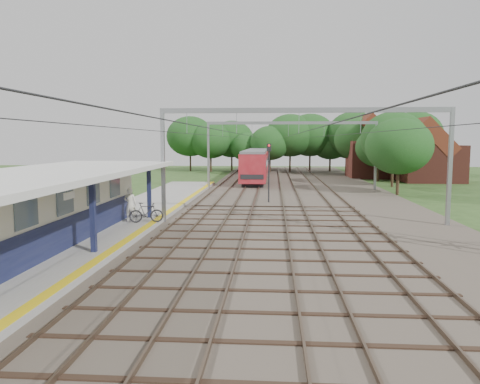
{
  "coord_description": "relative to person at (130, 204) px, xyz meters",
  "views": [
    {
      "loc": [
        1.71,
        -13.06,
        5.08
      ],
      "look_at": [
        -0.53,
        18.34,
        1.6
      ],
      "focal_mm": 35.0,
      "sensor_mm": 36.0,
      "label": 1
    }
  ],
  "objects": [
    {
      "name": "tree_band",
      "position": [
        10.48,
        43.63,
        3.57
      ],
      "size": [
        31.72,
        30.88,
        8.82
      ],
      "color": "#382619",
      "rests_on": "ground"
    },
    {
      "name": "signal_post",
      "position": [
        7.98,
        11.06,
        1.81
      ],
      "size": [
        0.36,
        0.3,
        4.83
      ],
      "rotation": [
        0.0,
        0.0,
        -0.15
      ],
      "color": "black",
      "rests_on": "ground"
    },
    {
      "name": "canopy",
      "position": [
        -1.14,
        -7.49,
        2.29
      ],
      "size": [
        6.4,
        20.0,
        3.44
      ],
      "color": "#13183C",
      "rests_on": "platform"
    },
    {
      "name": "house_near",
      "position": [
        27.63,
        32.51,
        1.64
      ],
      "size": [
        7.0,
        6.12,
        7.89
      ],
      "color": "brown",
      "rests_on": "ground"
    },
    {
      "name": "platform",
      "position": [
        -0.87,
        0.51,
        -1.18
      ],
      "size": [
        5.0,
        52.0,
        0.35
      ],
      "primitive_type": "cube",
      "color": "gray",
      "rests_on": "ground"
    },
    {
      "name": "person",
      "position": [
        0.0,
        0.0,
        0.0
      ],
      "size": [
        0.74,
        0.49,
        2.01
      ],
      "primitive_type": "imported",
      "rotation": [
        0.0,
        0.0,
        3.16
      ],
      "color": "silver",
      "rests_on": "platform"
    },
    {
      "name": "station_building",
      "position": [
        -2.24,
        -6.49,
        0.69
      ],
      "size": [
        3.41,
        18.0,
        3.4
      ],
      "color": "beige",
      "rests_on": "platform"
    },
    {
      "name": "yellow_stripe",
      "position": [
        1.38,
        0.51,
        -1.0
      ],
      "size": [
        0.45,
        52.0,
        0.01
      ],
      "primitive_type": "cube",
      "color": "yellow",
      "rests_on": "platform"
    },
    {
      "name": "train",
      "position": [
        6.13,
        40.0,
        0.77
      ],
      "size": [
        2.9,
        36.14,
        3.81
      ],
      "color": "black",
      "rests_on": "ballast_bed"
    },
    {
      "name": "catenary_system",
      "position": [
        10.02,
        11.79,
        4.16
      ],
      "size": [
        17.22,
        88.0,
        7.0
      ],
      "color": "gray",
      "rests_on": "ground"
    },
    {
      "name": "house_far",
      "position": [
        22.63,
        38.51,
        1.88
      ],
      "size": [
        8.0,
        6.12,
        8.66
      ],
      "color": "brown",
      "rests_on": "ground"
    },
    {
      "name": "bicycle",
      "position": [
        1.03,
        -0.31,
        -0.42
      ],
      "size": [
        2.02,
        1.03,
        1.17
      ],
      "primitive_type": "imported",
      "rotation": [
        0.0,
        0.0,
        1.83
      ],
      "color": "black",
      "rests_on": "platform"
    },
    {
      "name": "ballast_bed",
      "position": [
        10.63,
        16.51,
        -1.3
      ],
      "size": [
        18.0,
        90.0,
        0.1
      ],
      "primitive_type": "cube",
      "color": "#473D33",
      "rests_on": "ground"
    },
    {
      "name": "ground",
      "position": [
        6.63,
        -13.49,
        -1.35
      ],
      "size": [
        160.0,
        160.0,
        0.0
      ],
      "primitive_type": "plane",
      "color": "#2D4C1E",
      "rests_on": "ground"
    },
    {
      "name": "rail_tracks",
      "position": [
        8.13,
        16.51,
        -1.18
      ],
      "size": [
        11.8,
        88.0,
        0.15
      ],
      "color": "brown",
      "rests_on": "ballast_bed"
    }
  ]
}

